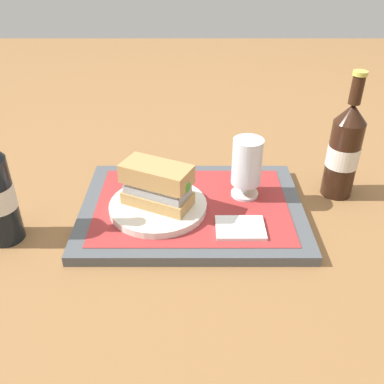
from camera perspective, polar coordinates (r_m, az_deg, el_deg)
name	(u,v)px	position (r m, az deg, el deg)	size (l,w,h in m)	color
ground_plane	(192,213)	(0.87, 0.00, -2.78)	(3.00, 3.00, 0.00)	olive
tray	(192,209)	(0.86, 0.00, -2.24)	(0.44, 0.32, 0.02)	#4C5156
placemat	(192,204)	(0.86, 0.00, -1.66)	(0.38, 0.27, 0.00)	#9E2D2D
plate	(158,206)	(0.84, -4.52, -1.90)	(0.19, 0.19, 0.01)	silver
sandwich	(159,185)	(0.81, -4.46, 0.96)	(0.14, 0.11, 0.08)	tan
beer_glass	(247,166)	(0.86, 7.29, 3.50)	(0.06, 0.06, 0.12)	silver
napkin_folded	(240,228)	(0.79, 6.42, -4.74)	(0.09, 0.07, 0.01)	white
beer_bottle	(344,150)	(0.93, 19.58, 5.28)	(0.07, 0.07, 0.27)	black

